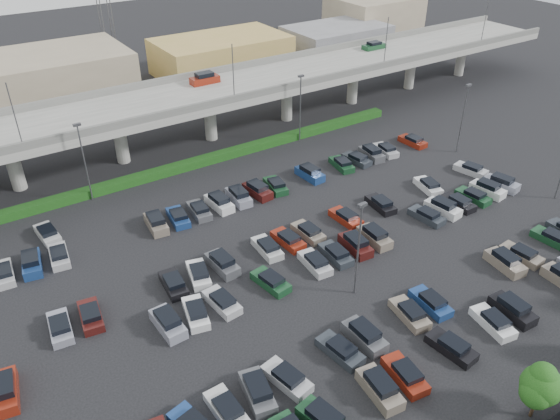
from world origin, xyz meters
name	(u,v)px	position (x,y,z in m)	size (l,w,h in m)	color
ground	(307,252)	(0.00, 0.00, 0.00)	(280.00, 280.00, 0.00)	black
overpass	(176,103)	(-0.21, 32.01, 6.97)	(150.00, 13.00, 15.80)	gray
hedge	(203,161)	(0.00, 25.00, 0.55)	(66.00, 1.60, 1.10)	#143C11
tree_row	(533,394)	(0.70, -26.53, 3.52)	(65.07, 3.66, 5.94)	#332316
parked_cars	(320,265)	(-0.65, -3.30, 0.62)	(63.13, 41.60, 1.67)	navy
light_poles	(264,207)	(-4.13, 2.00, 6.24)	(66.90, 48.38, 10.30)	#4A4A4F
distant_buildings	(174,59)	(12.38, 61.81, 3.74)	(138.00, 24.00, 9.00)	slate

